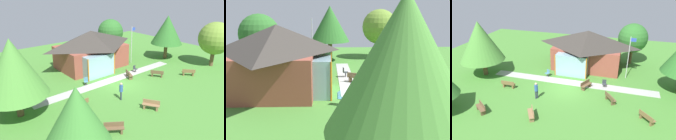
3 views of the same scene
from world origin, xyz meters
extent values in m
plane|color=#478433|center=(0.00, 0.00, 0.00)|extent=(44.00, 44.00, 0.00)
cube|color=brown|center=(0.82, 7.08, 1.45)|extent=(8.37, 5.61, 2.90)
pyramid|color=#38332D|center=(0.82, 7.08, 3.85)|extent=(9.37, 6.61, 1.89)
cube|color=#8CB2BF|center=(-0.44, 3.67, 1.31)|extent=(3.77, 1.20, 2.61)
cylinder|color=orange|center=(-2.32, 3.07, 1.31)|extent=(0.12, 0.12, 2.61)
cylinder|color=orange|center=(1.45, 3.07, 1.31)|extent=(0.12, 0.12, 2.61)
cube|color=#ADADA8|center=(0.00, 1.75, 0.01)|extent=(18.90, 1.51, 0.03)
cylinder|color=silver|center=(5.93, 4.80, 2.53)|extent=(0.08, 0.08, 5.06)
cube|color=blue|center=(6.23, 4.80, 4.71)|extent=(0.60, 0.02, 0.40)
cube|color=brown|center=(7.92, -3.02, 0.45)|extent=(1.35, 1.39, 0.06)
cube|color=brown|center=(7.54, -2.62, 0.20)|extent=(0.40, 0.39, 0.39)
cube|color=brown|center=(8.29, -3.42, 0.20)|extent=(0.40, 0.39, 0.39)
cube|color=brown|center=(7.78, -3.15, 0.66)|extent=(1.07, 1.13, 0.36)
cube|color=brown|center=(-6.14, -1.30, 0.45)|extent=(1.51, 0.47, 0.06)
cube|color=brown|center=(-6.69, -1.31, 0.20)|extent=(0.17, 0.40, 0.39)
cube|color=brown|center=(-5.59, -1.28, 0.20)|extent=(0.17, 0.40, 0.39)
cube|color=brown|center=(-6.14, -1.49, 0.66)|extent=(1.50, 0.09, 0.36)
cube|color=brown|center=(1.96, 0.97, 0.45)|extent=(1.06, 1.54, 0.06)
cube|color=brown|center=(2.20, 1.46, 0.20)|extent=(0.43, 0.32, 0.39)
cube|color=brown|center=(1.72, 0.48, 0.20)|extent=(0.43, 0.32, 0.39)
cube|color=brown|center=(1.79, 1.05, 0.66)|extent=(0.72, 1.37, 0.36)
cube|color=brown|center=(-6.18, -5.96, 0.45)|extent=(1.48, 1.21, 0.06)
cube|color=brown|center=(-5.73, -6.27, 0.20)|extent=(0.36, 0.42, 0.39)
cube|color=brown|center=(-6.64, -5.65, 0.20)|extent=(0.36, 0.42, 0.39)
cube|color=brown|center=(-6.08, -5.80, 0.66)|extent=(1.27, 0.90, 0.36)
cube|color=olive|center=(-1.55, -5.41, 0.45)|extent=(1.17, 1.51, 0.06)
cube|color=olive|center=(-1.26, -5.88, 0.20)|extent=(0.42, 0.35, 0.39)
cube|color=olive|center=(-1.84, -4.95, 0.20)|extent=(0.42, 0.35, 0.39)
cube|color=olive|center=(-1.39, -5.31, 0.66)|extent=(0.84, 1.30, 0.36)
cube|color=brown|center=(4.71, -0.89, 0.45)|extent=(1.22, 1.48, 0.06)
cube|color=brown|center=(4.39, -0.44, 0.20)|extent=(0.42, 0.36, 0.39)
cube|color=brown|center=(5.02, -1.34, 0.20)|extent=(0.42, 0.36, 0.39)
cube|color=brown|center=(4.55, -1.00, 0.66)|extent=(0.90, 1.27, 0.36)
cube|color=#33383D|center=(3.77, 1.76, 0.44)|extent=(0.50, 0.50, 0.04)
cube|color=#33383D|center=(3.74, 1.96, 0.66)|extent=(0.44, 0.10, 0.40)
cylinder|color=#4C4C51|center=(3.77, 1.76, 0.21)|extent=(0.10, 0.10, 0.42)
cylinder|color=#4C4C51|center=(3.77, 1.76, 0.01)|extent=(0.36, 0.36, 0.02)
cube|color=teal|center=(-3.11, 2.41, 0.44)|extent=(0.59, 0.59, 0.04)
cube|color=teal|center=(-3.03, 2.60, 0.66)|extent=(0.42, 0.22, 0.40)
cylinder|color=#4C4C51|center=(-3.11, 2.41, 0.21)|extent=(0.10, 0.10, 0.42)
cylinder|color=#4C4C51|center=(-3.11, 2.41, 0.01)|extent=(0.36, 0.36, 0.02)
cylinder|color=#2D3347|center=(-2.29, -2.34, 0.42)|extent=(0.14, 0.14, 0.85)
cylinder|color=#2D3347|center=(-2.40, -2.48, 0.42)|extent=(0.14, 0.14, 0.85)
cylinder|color=#3359A5|center=(-2.35, -2.41, 1.18)|extent=(0.34, 0.34, 0.65)
sphere|color=#D8AD8C|center=(-2.35, -2.41, 1.62)|extent=(0.24, 0.24, 0.24)
cylinder|color=brown|center=(13.44, -2.97, 1.08)|extent=(0.49, 0.49, 2.17)
sphere|color=olive|center=(13.44, -2.97, 3.76)|extent=(4.24, 4.24, 4.24)
cone|color=#3D7F33|center=(-9.72, -6.99, 3.43)|extent=(3.92, 3.92, 3.53)
cylinder|color=brown|center=(-10.62, 0.81, 0.96)|extent=(0.54, 0.54, 1.92)
cone|color=#4C8C38|center=(-10.62, 0.81, 4.22)|extent=(5.12, 5.12, 4.61)
cylinder|color=brown|center=(11.35, 3.11, 1.12)|extent=(0.50, 0.50, 2.23)
cone|color=#2D6B28|center=(11.35, 3.11, 4.24)|extent=(4.46, 4.46, 4.02)
cylinder|color=brown|center=(6.28, 9.76, 1.06)|extent=(0.47, 0.47, 2.13)
sphere|color=#2D6B28|center=(6.28, 9.76, 3.56)|extent=(3.83, 3.83, 3.83)
camera|label=1|loc=(-14.89, -16.31, 10.09)|focal=35.57mm
camera|label=2|loc=(-18.62, 3.15, 5.92)|focal=41.92mm
camera|label=3|loc=(5.44, -18.42, 11.21)|focal=33.29mm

